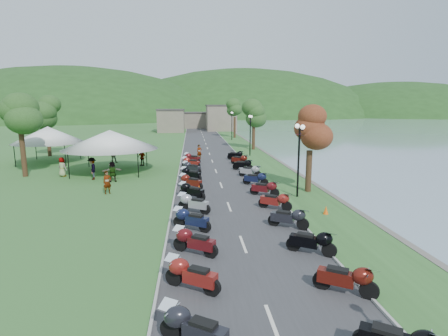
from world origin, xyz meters
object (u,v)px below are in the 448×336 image
object	(u,v)px
vendor_tent_main	(111,151)
pedestrian_b	(114,163)
pedestrian_c	(93,180)
pedestrian_a	(108,194)

from	to	relation	value
vendor_tent_main	pedestrian_b	xyz separation A→B (m)	(-0.97, 5.36, -2.00)
vendor_tent_main	pedestrian_c	xyz separation A→B (m)	(-0.85, -3.42, -2.00)
pedestrian_b	pedestrian_a	bearing A→B (deg)	100.49
pedestrian_a	pedestrian_c	xyz separation A→B (m)	(-2.41, 5.09, 0.00)
pedestrian_b	pedestrian_c	xyz separation A→B (m)	(0.13, -8.78, 0.00)
pedestrian_c	pedestrian_b	bearing A→B (deg)	164.12
pedestrian_a	pedestrian_c	bearing A→B (deg)	79.65
pedestrian_a	pedestrian_b	bearing A→B (deg)	64.65
pedestrian_a	vendor_tent_main	bearing A→B (deg)	64.70
pedestrian_a	pedestrian_c	size ratio (longest dim) A/B	0.88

